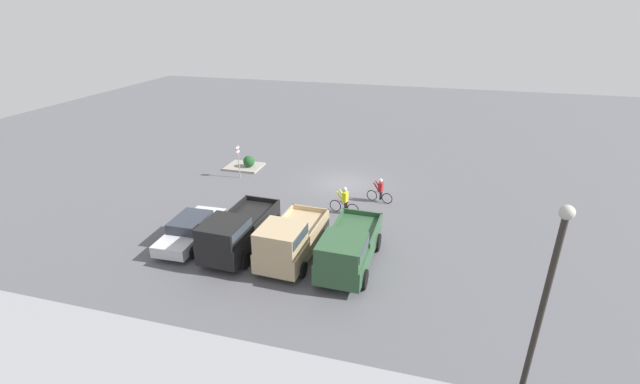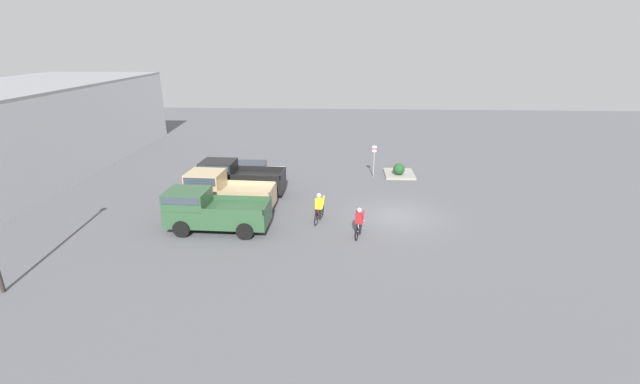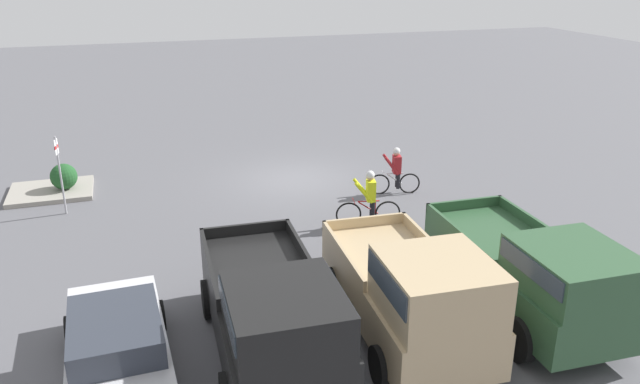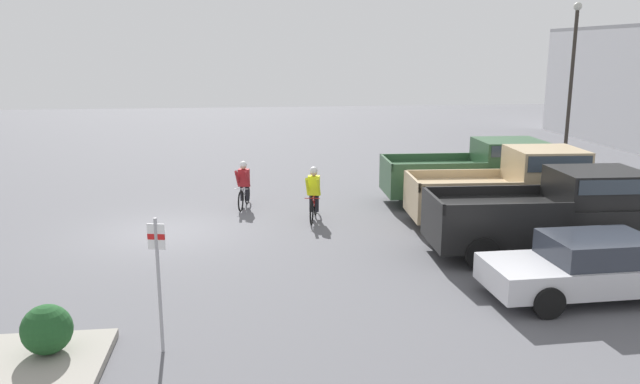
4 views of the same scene
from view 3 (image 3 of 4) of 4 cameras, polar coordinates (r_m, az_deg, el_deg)
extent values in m
plane|color=#56565B|center=(21.83, -2.19, 1.17)|extent=(80.00, 80.00, 0.00)
cube|color=#2D5133|center=(14.32, 17.87, -7.06)|extent=(2.25, 5.40, 0.94)
cube|color=#2D5133|center=(12.80, 22.19, -6.61)|extent=(1.98, 2.20, 0.84)
cube|color=#333D47|center=(12.72, 22.30, -5.87)|extent=(2.03, 2.03, 0.37)
cube|color=#2D5133|center=(15.39, 19.09, -2.77)|extent=(0.18, 3.20, 0.25)
cube|color=#2D5133|center=(14.39, 12.51, -3.74)|extent=(0.18, 3.20, 0.25)
cube|color=#2D5133|center=(16.10, 13.07, -1.10)|extent=(2.08, 0.15, 0.25)
cylinder|color=black|center=(13.99, 25.02, -10.80)|extent=(0.25, 0.90, 0.89)
cylinder|color=black|center=(12.83, 17.75, -12.71)|extent=(0.25, 0.90, 0.89)
cylinder|color=black|center=(16.26, 17.64, -5.27)|extent=(0.25, 0.90, 0.89)
cylinder|color=black|center=(15.27, 11.05, -6.37)|extent=(0.25, 0.90, 0.89)
cube|color=tan|center=(13.04, 7.56, -9.32)|extent=(2.32, 5.13, 0.94)
cube|color=tan|center=(11.36, 10.65, -8.60)|extent=(2.00, 2.11, 1.04)
cube|color=#333D47|center=(11.25, 10.73, -7.59)|extent=(2.06, 1.95, 0.46)
cube|color=tan|center=(13.94, 9.93, -4.60)|extent=(0.24, 3.02, 0.25)
cube|color=tan|center=(13.29, 2.06, -5.60)|extent=(0.24, 3.02, 0.25)
cube|color=tan|center=(14.83, 4.10, -2.73)|extent=(2.07, 0.19, 0.25)
cylinder|color=black|center=(12.50, 14.73, -13.68)|extent=(0.26, 0.78, 0.76)
cylinder|color=black|center=(11.73, 5.53, -15.54)|extent=(0.26, 0.78, 0.76)
cylinder|color=black|center=(14.86, 8.95, -7.30)|extent=(0.26, 0.78, 0.76)
cylinder|color=black|center=(14.22, 1.20, -8.39)|extent=(0.26, 0.78, 0.76)
cube|color=black|center=(12.26, -4.75, -10.95)|extent=(2.25, 5.41, 1.01)
cube|color=black|center=(10.44, -3.20, -11.13)|extent=(1.96, 2.21, 0.82)
cube|color=#333D47|center=(10.35, -3.22, -10.28)|extent=(2.02, 2.04, 0.36)
cube|color=black|center=(13.05, -1.48, -5.64)|extent=(0.21, 3.20, 0.25)
cube|color=black|center=(12.77, -10.10, -6.60)|extent=(0.21, 3.20, 0.25)
cube|color=black|center=(14.27, -6.84, -3.39)|extent=(2.04, 0.16, 0.25)
cylinder|color=black|center=(11.40, 2.23, -16.46)|extent=(0.25, 0.84, 0.83)
cylinder|color=black|center=(14.07, -1.87, -8.60)|extent=(0.25, 0.84, 0.83)
cylinder|color=black|center=(13.81, -10.24, -9.57)|extent=(0.25, 0.84, 0.83)
cube|color=silver|center=(12.17, -17.94, -14.10)|extent=(1.89, 4.81, 0.56)
cube|color=#2D333D|center=(11.88, -18.23, -11.95)|extent=(1.63, 2.19, 0.52)
cylinder|color=black|center=(13.59, -14.42, -10.91)|extent=(0.20, 0.65, 0.65)
cylinder|color=black|center=(13.63, -21.86, -11.77)|extent=(0.20, 0.65, 0.65)
torus|color=black|center=(17.97, 2.63, -2.07)|extent=(0.74, 0.21, 0.75)
torus|color=black|center=(18.15, 6.21, -1.93)|extent=(0.74, 0.21, 0.75)
cylinder|color=maroon|center=(17.98, 4.44, -1.46)|extent=(0.58, 0.16, 0.40)
cylinder|color=maroon|center=(17.90, 4.46, -0.84)|extent=(0.62, 0.17, 0.04)
cylinder|color=maroon|center=(18.01, 5.07, -1.44)|extent=(0.04, 0.04, 0.37)
cylinder|color=maroon|center=(17.83, 3.11, -0.81)|extent=(0.12, 0.45, 0.02)
cylinder|color=black|center=(17.93, 4.85, -1.69)|extent=(0.14, 0.14, 0.56)
cylinder|color=black|center=(18.10, 4.75, -1.47)|extent=(0.14, 0.14, 0.56)
cube|color=yellow|center=(17.79, 4.67, 0.14)|extent=(0.31, 0.40, 0.60)
cylinder|color=yellow|center=(17.60, 4.03, -0.08)|extent=(0.56, 0.21, 0.66)
cylinder|color=yellow|center=(17.91, 3.86, 0.31)|extent=(0.56, 0.21, 0.66)
sphere|color=tan|center=(17.65, 4.62, 1.39)|extent=(0.23, 0.23, 0.23)
sphere|color=silver|center=(17.63, 4.62, 1.56)|extent=(0.25, 0.25, 0.25)
torus|color=black|center=(20.47, 5.44, 0.70)|extent=(0.69, 0.20, 0.70)
torus|color=black|center=(20.68, 8.18, 0.78)|extent=(0.69, 0.20, 0.70)
cylinder|color=silver|center=(20.51, 6.84, 1.19)|extent=(0.52, 0.15, 0.37)
cylinder|color=silver|center=(20.45, 6.86, 1.70)|extent=(0.55, 0.15, 0.04)
cylinder|color=silver|center=(20.55, 7.32, 1.20)|extent=(0.04, 0.04, 0.34)
cylinder|color=silver|center=(20.37, 5.82, 1.73)|extent=(0.12, 0.45, 0.02)
cylinder|color=black|center=(20.47, 7.16, 1.01)|extent=(0.14, 0.14, 0.52)
cylinder|color=black|center=(20.63, 7.06, 1.17)|extent=(0.14, 0.14, 0.52)
cube|color=maroon|center=(20.36, 7.04, 2.54)|extent=(0.31, 0.40, 0.58)
cylinder|color=maroon|center=(20.16, 6.57, 2.37)|extent=(0.51, 0.20, 0.63)
cylinder|color=maroon|center=(20.48, 6.39, 2.67)|extent=(0.51, 0.20, 0.63)
sphere|color=tan|center=(20.24, 7.01, 3.59)|extent=(0.21, 0.21, 0.21)
sphere|color=silver|center=(20.22, 7.02, 3.74)|extent=(0.23, 0.23, 0.23)
cylinder|color=#9E9EA3|center=(20.02, -22.62, 1.38)|extent=(0.06, 0.06, 2.43)
cube|color=white|center=(19.77, -22.98, 3.81)|extent=(0.09, 0.30, 0.45)
cube|color=red|center=(19.77, -22.98, 3.81)|extent=(0.09, 0.30, 0.10)
cube|color=gray|center=(22.30, -23.35, 0.06)|extent=(2.59, 2.17, 0.15)
sphere|color=#1E4C23|center=(22.00, -22.38, 1.31)|extent=(0.85, 0.85, 0.85)
camera|label=1|loc=(13.65, 109.53, 11.15)|focal=24.00mm
camera|label=2|loc=(32.95, 44.96, 19.18)|focal=24.00mm
camera|label=4|loc=(21.44, -53.15, 6.84)|focal=35.00mm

